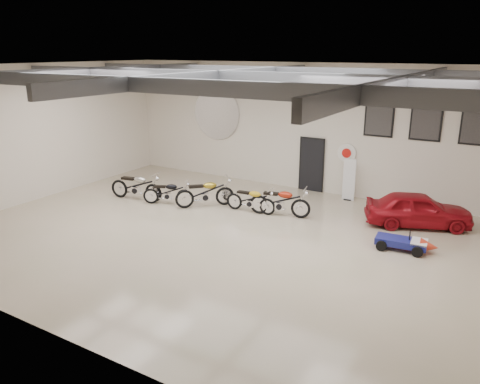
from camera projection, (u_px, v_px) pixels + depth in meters
The scene contains 19 objects.
floor at pixel (220, 236), 14.26m from camera, with size 16.00×12.00×0.01m, color #BCA58F.
ceiling at pixel (218, 67), 12.80m from camera, with size 16.00×12.00×0.01m, color slate.
back_wall at pixel (302, 128), 18.46m from camera, with size 16.00×0.02×5.00m, color beige.
left_wall at pixel (39, 132), 17.43m from camera, with size 0.02×12.00×5.00m, color beige.
ceiling_beams at pixel (218, 76), 12.87m from camera, with size 15.80×11.80×0.32m, color slate, non-canonical shape.
door at pixel (312, 165), 18.60m from camera, with size 0.92×0.08×2.10m, color black.
logo_plaque at pixel (217, 113), 20.29m from camera, with size 2.30×0.06×1.16m, color silver, non-canonical shape.
poster_left at pixel (379, 118), 16.79m from camera, with size 1.05×0.08×1.35m, color black, non-canonical shape.
poster_mid at pixel (426, 121), 16.01m from camera, with size 1.05×0.08×1.35m, color black, non-canonical shape.
poster_right at pixel (478, 125), 15.23m from camera, with size 1.05×0.08×1.35m, color black, non-canonical shape.
oil_sign at pixel (347, 153), 17.73m from camera, with size 0.72×0.10×0.72m, color white, non-canonical shape.
banner_stand at pixel (349, 178), 17.46m from camera, with size 0.46×0.18×1.69m, color white, non-canonical shape.
motorcycle_silver at pixel (136, 185), 17.59m from camera, with size 2.15×0.67×1.12m, color silver, non-canonical shape.
motorcycle_black at pixel (167, 192), 17.11m from camera, with size 1.78×0.55×0.92m, color silver, non-canonical shape.
motorcycle_gold at pixel (205, 192), 16.81m from camera, with size 2.10×0.65×1.09m, color silver, non-canonical shape.
motorcycle_yellow at pixel (251, 199), 16.25m from camera, with size 1.83×0.57×0.95m, color silver, non-canonical shape.
motorcycle_red at pixel (280, 201), 15.86m from camera, with size 2.07×0.64×1.08m, color silver, non-canonical shape.
go_kart at pixel (407, 240), 13.16m from camera, with size 1.71×0.77×0.62m, color navy, non-canonical shape.
vintage_car at pixel (418, 209), 14.95m from camera, with size 3.28×1.32×1.12m, color maroon.
Camera 1 is at (7.28, -11.08, 5.46)m, focal length 35.00 mm.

